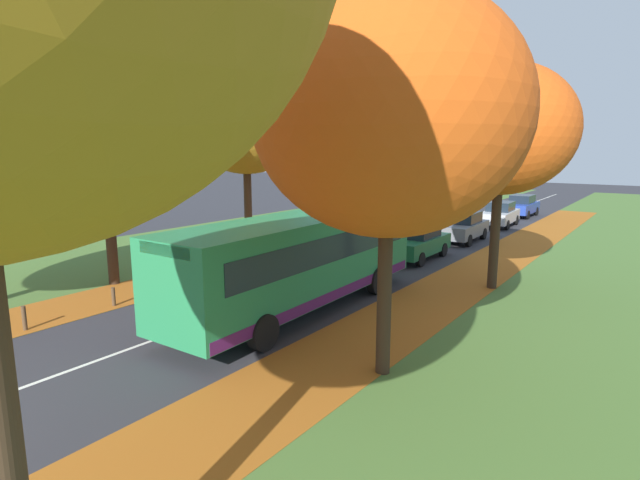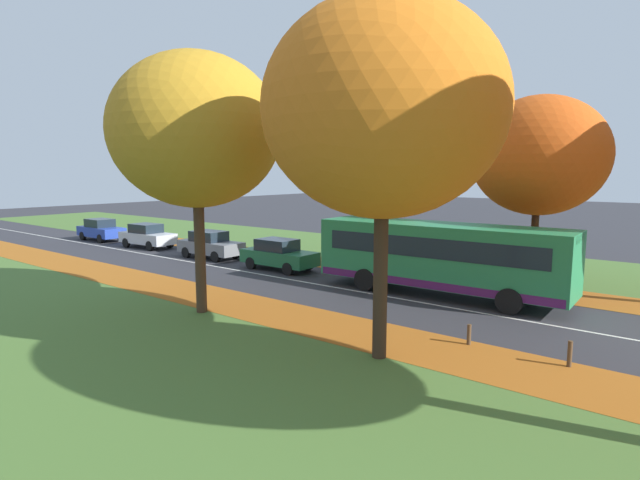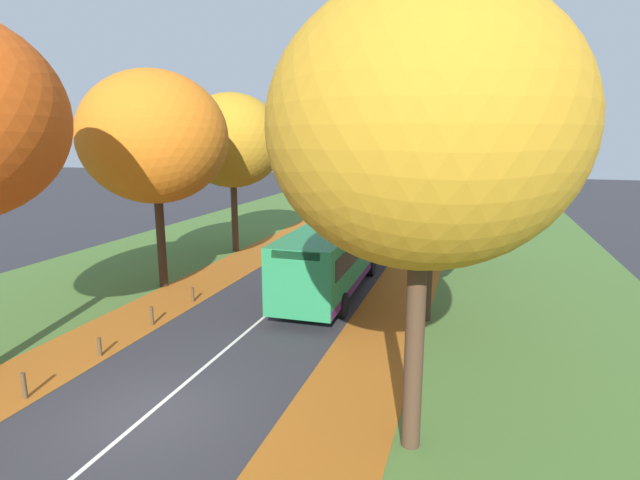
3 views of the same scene
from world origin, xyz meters
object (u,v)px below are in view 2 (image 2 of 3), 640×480
at_px(tree_right_mid, 372,161).
at_px(car_blue_fourth_in_line, 101,230).
at_px(car_green_lead, 279,254).
at_px(tree_left_mid, 196,131).
at_px(bus, 440,255).
at_px(bollard_fourth, 469,335).
at_px(car_silver_third_in_line, 147,236).
at_px(car_grey_following, 210,245).
at_px(tree_left_near, 383,109).
at_px(tree_right_near, 539,156).
at_px(bollard_third, 570,354).

height_order(tree_right_mid, car_blue_fourth_in_line, tree_right_mid).
xyz_separation_m(tree_right_mid, car_green_lead, (-4.36, 2.92, -4.91)).
height_order(tree_left_mid, bus, tree_left_mid).
relative_size(bus, car_blue_fourth_in_line, 2.48).
distance_m(bollard_fourth, car_silver_third_in_line, 25.17).
distance_m(car_green_lead, car_blue_fourth_in_line, 18.21).
relative_size(car_grey_following, car_blue_fourth_in_line, 1.01).
bearing_deg(car_grey_following, car_silver_third_in_line, 89.29).
bearing_deg(tree_left_mid, tree_left_near, -89.05).
relative_size(car_green_lead, car_silver_third_in_line, 0.99).
xyz_separation_m(bollard_fourth, bus, (5.15, 3.32, 1.39)).
distance_m(tree_right_near, bollard_fourth, 11.00).
relative_size(tree_right_near, tree_right_mid, 1.05).
xyz_separation_m(tree_right_mid, car_grey_following, (-4.23, 8.58, -4.91)).
bearing_deg(bollard_fourth, tree_left_near, 147.56).
bearing_deg(tree_left_near, bollard_fourth, -32.44).
distance_m(tree_right_near, car_silver_third_in_line, 24.71).
distance_m(tree_left_near, car_blue_fourth_in_line, 30.49).
bearing_deg(car_blue_fourth_in_line, bus, -89.96).
xyz_separation_m(car_silver_third_in_line, car_blue_fourth_in_line, (-0.09, 5.89, 0.00)).
bearing_deg(tree_right_near, bollard_third, -159.67).
relative_size(tree_right_near, bus, 0.81).
bearing_deg(car_silver_third_in_line, bollard_fourth, -101.98).
bearing_deg(bollard_third, car_grey_following, 76.00).
distance_m(bollard_third, bollard_fourth, 2.74).
xyz_separation_m(tree_left_mid, bollard_third, (2.60, -11.83, -6.16)).
relative_size(tree_left_mid, car_silver_third_in_line, 2.16).
height_order(tree_left_mid, tree_right_mid, tree_left_mid).
xyz_separation_m(tree_right_near, bus, (-4.35, 2.53, -4.10)).
xyz_separation_m(tree_right_mid, car_silver_third_in_line, (-4.15, 15.23, -4.91)).
bearing_deg(bollard_third, bus, 49.54).
xyz_separation_m(tree_left_mid, bollard_fourth, (2.62, -9.09, -6.21)).
xyz_separation_m(bollard_fourth, car_blue_fourth_in_line, (5.13, 30.50, 0.50)).
distance_m(tree_left_mid, car_blue_fourth_in_line, 23.47).
bearing_deg(tree_right_mid, car_silver_third_in_line, 105.24).
bearing_deg(bollard_third, car_blue_fourth_in_line, 81.19).
distance_m(tree_right_near, tree_right_mid, 8.59).
bearing_deg(bus, bollard_third, -130.46).
bearing_deg(car_silver_third_in_line, tree_right_near, -79.82).
height_order(tree_right_near, bollard_third, tree_right_near).
distance_m(tree_right_mid, bus, 8.40).
relative_size(tree_right_mid, car_green_lead, 1.91).
height_order(tree_right_near, bollard_fourth, tree_right_near).
bearing_deg(bollard_fourth, bus, 32.85).
bearing_deg(car_green_lead, tree_left_near, -125.02).
distance_m(bus, car_silver_third_in_line, 21.31).
bearing_deg(tree_right_near, bus, 149.78).
bearing_deg(tree_right_mid, car_green_lead, 146.23).
bearing_deg(car_green_lead, tree_right_near, -68.69).
distance_m(bollard_third, car_silver_third_in_line, 27.85).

